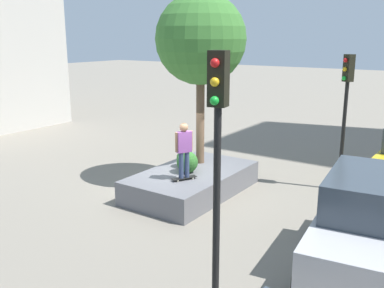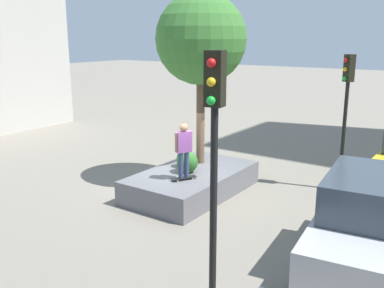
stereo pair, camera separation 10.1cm
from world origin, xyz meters
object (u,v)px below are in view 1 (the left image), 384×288
at_px(planter_ledge, 192,182).
at_px(skateboard, 184,178).
at_px(sedan_parked, 368,224).
at_px(traffic_light_corner, 217,150).
at_px(skateboarder, 184,146).
at_px(traffic_light_median, 346,99).
at_px(passerby_with_bag, 339,205).
at_px(plaza_tree, 201,40).

relative_size(planter_ledge, skateboard, 5.53).
xyz_separation_m(skateboard, sedan_parked, (1.02, 5.54, 0.29)).
relative_size(planter_ledge, traffic_light_corner, 0.93).
height_order(skateboarder, traffic_light_median, traffic_light_median).
bearing_deg(traffic_light_corner, traffic_light_median, -177.68).
height_order(sedan_parked, passerby_with_bag, sedan_parked).
bearing_deg(plaza_tree, skateboarder, 18.98).
height_order(skateboarder, sedan_parked, skateboarder).
distance_m(planter_ledge, passerby_with_bag, 5.02).
bearing_deg(plaza_tree, traffic_light_corner, 35.35).
relative_size(planter_ledge, sedan_parked, 0.92).
xyz_separation_m(planter_ledge, passerby_with_bag, (0.78, 4.92, 0.58)).
bearing_deg(skateboarder, skateboard, -90.00).
bearing_deg(skateboard, sedan_parked, 79.54).
height_order(plaza_tree, traffic_light_median, plaza_tree).
distance_m(skateboard, passerby_with_bag, 4.62).
xyz_separation_m(skateboarder, sedan_parked, (1.02, 5.54, -0.70)).
distance_m(plaza_tree, skateboarder, 3.64).
bearing_deg(skateboard, plaza_tree, -161.02).
bearing_deg(skateboarder, traffic_light_corner, 40.61).
xyz_separation_m(sedan_parked, traffic_light_corner, (3.51, -1.66, 2.15)).
bearing_deg(sedan_parked, passerby_with_bag, -140.14).
distance_m(skateboard, traffic_light_corner, 6.45).
bearing_deg(planter_ledge, traffic_light_median, 128.57).
distance_m(planter_ledge, traffic_light_median, 5.60).
bearing_deg(traffic_light_corner, skateboarder, -139.39).
distance_m(traffic_light_median, passerby_with_bag, 4.51).
height_order(planter_ledge, passerby_with_bag, passerby_with_bag).
height_order(planter_ledge, skateboarder, skateboarder).
bearing_deg(sedan_parked, skateboard, -100.46).
bearing_deg(traffic_light_median, traffic_light_corner, 2.32).
distance_m(traffic_light_corner, traffic_light_median, 8.48).
distance_m(skateboarder, traffic_light_corner, 6.14).
distance_m(planter_ledge, traffic_light_corner, 7.41).
height_order(sedan_parked, traffic_light_median, traffic_light_median).
relative_size(planter_ledge, skateboarder, 2.64).
bearing_deg(sedan_parked, traffic_light_corner, -25.26).
height_order(plaza_tree, skateboarder, plaza_tree).
xyz_separation_m(planter_ledge, skateboarder, (0.87, 0.31, 1.42)).
distance_m(skateboarder, passerby_with_bag, 4.69).
bearing_deg(skateboarder, sedan_parked, 79.54).
height_order(traffic_light_corner, traffic_light_median, traffic_light_corner).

